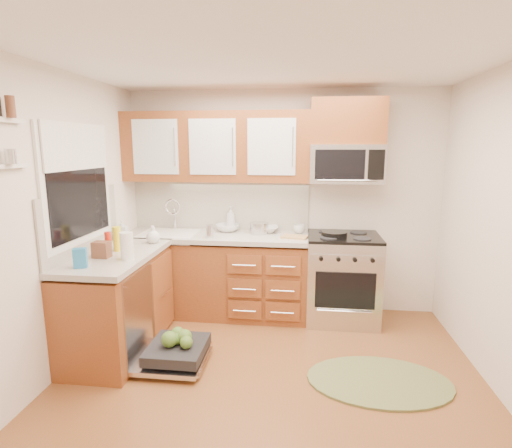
# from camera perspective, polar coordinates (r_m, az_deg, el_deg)

# --- Properties ---
(floor) EXTENTS (3.50, 3.50, 0.00)m
(floor) POSITION_cam_1_polar(r_m,az_deg,el_deg) (3.38, 1.72, -22.79)
(floor) COLOR brown
(floor) RESTS_ON ground
(ceiling) EXTENTS (3.50, 3.50, 0.00)m
(ceiling) POSITION_cam_1_polar(r_m,az_deg,el_deg) (2.88, 2.03, 23.48)
(ceiling) COLOR white
(ceiling) RESTS_ON ground
(wall_back) EXTENTS (3.50, 0.04, 2.50)m
(wall_back) POSITION_cam_1_polar(r_m,az_deg,el_deg) (4.60, 3.77, 3.11)
(wall_back) COLOR silver
(wall_back) RESTS_ON ground
(wall_front) EXTENTS (3.50, 0.04, 2.50)m
(wall_front) POSITION_cam_1_polar(r_m,az_deg,el_deg) (1.24, -5.61, -19.31)
(wall_front) COLOR silver
(wall_front) RESTS_ON ground
(wall_left) EXTENTS (0.04, 3.50, 2.50)m
(wall_left) POSITION_cam_1_polar(r_m,az_deg,el_deg) (3.49, -28.10, -0.68)
(wall_left) COLOR silver
(wall_left) RESTS_ON ground
(base_cabinet_back) EXTENTS (2.05, 0.60, 0.85)m
(base_cabinet_back) POSITION_cam_1_polar(r_m,az_deg,el_deg) (4.59, -5.72, -7.52)
(base_cabinet_back) COLOR brown
(base_cabinet_back) RESTS_ON ground
(base_cabinet_left) EXTENTS (0.60, 1.25, 0.85)m
(base_cabinet_left) POSITION_cam_1_polar(r_m,az_deg,el_deg) (4.00, -19.07, -10.94)
(base_cabinet_left) COLOR brown
(base_cabinet_left) RESTS_ON ground
(countertop_back) EXTENTS (2.07, 0.64, 0.05)m
(countertop_back) POSITION_cam_1_polar(r_m,az_deg,el_deg) (4.46, -5.86, -1.75)
(countertop_back) COLOR #B8B2A8
(countertop_back) RESTS_ON base_cabinet_back
(countertop_left) EXTENTS (0.64, 1.27, 0.05)m
(countertop_left) POSITION_cam_1_polar(r_m,az_deg,el_deg) (3.85, -19.38, -4.36)
(countertop_left) COLOR #B8B2A8
(countertop_left) RESTS_ON base_cabinet_left
(backsplash_back) EXTENTS (2.05, 0.02, 0.57)m
(backsplash_back) POSITION_cam_1_polar(r_m,az_deg,el_deg) (4.68, -5.15, 2.74)
(backsplash_back) COLOR #AFAB9D
(backsplash_back) RESTS_ON ground
(backsplash_left) EXTENTS (0.02, 1.25, 0.57)m
(backsplash_left) POSITION_cam_1_polar(r_m,az_deg,el_deg) (3.92, -23.53, 0.26)
(backsplash_left) COLOR #AFAB9D
(backsplash_left) RESTS_ON ground
(upper_cabinets) EXTENTS (2.05, 0.35, 0.75)m
(upper_cabinets) POSITION_cam_1_polar(r_m,az_deg,el_deg) (4.48, -5.73, 10.89)
(upper_cabinets) COLOR brown
(upper_cabinets) RESTS_ON ground
(cabinet_over_mw) EXTENTS (0.76, 0.35, 0.47)m
(cabinet_over_mw) POSITION_cam_1_polar(r_m,az_deg,el_deg) (4.40, 12.94, 14.06)
(cabinet_over_mw) COLOR brown
(cabinet_over_mw) RESTS_ON ground
(range) EXTENTS (0.76, 0.64, 0.95)m
(range) POSITION_cam_1_polar(r_m,az_deg,el_deg) (4.48, 12.22, -7.54)
(range) COLOR silver
(range) RESTS_ON ground
(microwave) EXTENTS (0.76, 0.38, 0.40)m
(microwave) POSITION_cam_1_polar(r_m,az_deg,el_deg) (4.37, 12.73, 8.39)
(microwave) COLOR silver
(microwave) RESTS_ON ground
(sink) EXTENTS (0.62, 0.50, 0.26)m
(sink) POSITION_cam_1_polar(r_m,az_deg,el_deg) (4.60, -12.29, -2.82)
(sink) COLOR white
(sink) RESTS_ON ground
(dishwasher) EXTENTS (0.70, 0.60, 0.20)m
(dishwasher) POSITION_cam_1_polar(r_m,az_deg,el_deg) (3.74, -11.74, -17.66)
(dishwasher) COLOR silver
(dishwasher) RESTS_ON ground
(window) EXTENTS (0.03, 1.05, 1.05)m
(window) POSITION_cam_1_polar(r_m,az_deg,el_deg) (3.86, -24.11, 5.16)
(window) COLOR white
(window) RESTS_ON ground
(window_blind) EXTENTS (0.02, 0.96, 0.40)m
(window_blind) POSITION_cam_1_polar(r_m,az_deg,el_deg) (3.83, -24.17, 10.08)
(window_blind) COLOR white
(window_blind) RESTS_ON ground
(shelf_upper) EXTENTS (0.04, 0.40, 0.03)m
(shelf_upper) POSITION_cam_1_polar(r_m,az_deg,el_deg) (3.14, -32.67, 12.45)
(shelf_upper) COLOR white
(shelf_upper) RESTS_ON ground
(shelf_lower) EXTENTS (0.04, 0.40, 0.03)m
(shelf_lower) POSITION_cam_1_polar(r_m,az_deg,el_deg) (3.14, -32.10, 7.00)
(shelf_lower) COLOR white
(shelf_lower) RESTS_ON ground
(rug) EXTENTS (1.20, 0.82, 0.02)m
(rug) POSITION_cam_1_polar(r_m,az_deg,el_deg) (3.61, 17.16, -20.66)
(rug) COLOR olive
(rug) RESTS_ON ground
(skillet) EXTENTS (0.34, 0.34, 0.05)m
(skillet) POSITION_cam_1_polar(r_m,az_deg,el_deg) (4.28, 11.10, -1.39)
(skillet) COLOR black
(skillet) RESTS_ON range
(stock_pot) EXTENTS (0.28, 0.28, 0.13)m
(stock_pot) POSITION_cam_1_polar(r_m,az_deg,el_deg) (4.44, 0.44, -0.58)
(stock_pot) COLOR silver
(stock_pot) RESTS_ON countertop_back
(cutting_board) EXTENTS (0.30, 0.23, 0.02)m
(cutting_board) POSITION_cam_1_polar(r_m,az_deg,el_deg) (4.27, 5.53, -1.83)
(cutting_board) COLOR tan
(cutting_board) RESTS_ON countertop_back
(canister) EXTENTS (0.10, 0.10, 0.14)m
(canister) POSITION_cam_1_polar(r_m,az_deg,el_deg) (4.26, -6.70, -1.05)
(canister) COLOR silver
(canister) RESTS_ON countertop_back
(paper_towel_roll) EXTENTS (0.12, 0.12, 0.24)m
(paper_towel_roll) POSITION_cam_1_polar(r_m,az_deg,el_deg) (3.59, -17.97, -3.00)
(paper_towel_roll) COLOR white
(paper_towel_roll) RESTS_ON countertop_left
(mustard_bottle) EXTENTS (0.09, 0.09, 0.23)m
(mustard_bottle) POSITION_cam_1_polar(r_m,az_deg,el_deg) (3.91, -19.23, -2.02)
(mustard_bottle) COLOR yellow
(mustard_bottle) RESTS_ON countertop_left
(red_bottle) EXTENTS (0.07, 0.07, 0.21)m
(red_bottle) POSITION_cam_1_polar(r_m,az_deg,el_deg) (3.79, -20.35, -2.64)
(red_bottle) COLOR red
(red_bottle) RESTS_ON countertop_left
(wooden_box) EXTENTS (0.15, 0.11, 0.14)m
(wooden_box) POSITION_cam_1_polar(r_m,az_deg,el_deg) (3.73, -21.19, -3.43)
(wooden_box) COLOR brown
(wooden_box) RESTS_ON countertop_left
(blue_carton) EXTENTS (0.11, 0.09, 0.16)m
(blue_carton) POSITION_cam_1_polar(r_m,az_deg,el_deg) (3.49, -23.83, -4.48)
(blue_carton) COLOR #277CB9
(blue_carton) RESTS_ON countertop_left
(bowl_a) EXTENTS (0.29, 0.29, 0.07)m
(bowl_a) POSITION_cam_1_polar(r_m,az_deg,el_deg) (4.51, 1.38, -0.76)
(bowl_a) COLOR #999999
(bowl_a) RESTS_ON countertop_back
(bowl_b) EXTENTS (0.34, 0.34, 0.08)m
(bowl_b) POSITION_cam_1_polar(r_m,az_deg,el_deg) (4.57, -4.11, -0.54)
(bowl_b) COLOR #999999
(bowl_b) RESTS_ON countertop_back
(cup) EXTENTS (0.16, 0.16, 0.10)m
(cup) POSITION_cam_1_polar(r_m,az_deg,el_deg) (4.49, 6.17, -0.72)
(cup) COLOR #999999
(cup) RESTS_ON countertop_back
(soap_bottle_a) EXTENTS (0.13, 0.14, 0.28)m
(soap_bottle_a) POSITION_cam_1_polar(r_m,az_deg,el_deg) (4.63, -3.63, 0.82)
(soap_bottle_a) COLOR #999999
(soap_bottle_a) RESTS_ON countertop_back
(soap_bottle_b) EXTENTS (0.11, 0.11, 0.21)m
(soap_bottle_b) POSITION_cam_1_polar(r_m,az_deg,el_deg) (4.36, -18.60, -0.80)
(soap_bottle_b) COLOR #999999
(soap_bottle_b) RESTS_ON countertop_left
(soap_bottle_c) EXTENTS (0.16, 0.16, 0.18)m
(soap_bottle_c) POSITION_cam_1_polar(r_m,az_deg,el_deg) (4.13, -14.50, -1.45)
(soap_bottle_c) COLOR #999999
(soap_bottle_c) RESTS_ON countertop_left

